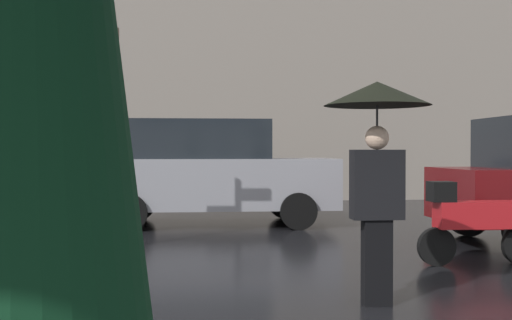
% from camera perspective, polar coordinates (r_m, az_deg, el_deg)
% --- Properties ---
extents(pedestrian_with_umbrella, '(0.95, 0.95, 1.99)m').
position_cam_1_polar(pedestrian_with_umbrella, '(5.66, 11.00, 2.63)').
color(pedestrian_with_umbrella, black).
rests_on(pedestrian_with_umbrella, ground).
extents(parked_scooter, '(1.51, 0.32, 1.23)m').
position_cam_1_polar(parked_scooter, '(7.97, 19.39, -5.09)').
color(parked_scooter, black).
rests_on(parked_scooter, ground).
extents(parked_car_left, '(4.49, 2.05, 1.94)m').
position_cam_1_polar(parked_car_left, '(11.67, -4.22, -1.07)').
color(parked_car_left, gray).
rests_on(parked_car_left, ground).
extents(street_signpost, '(1.08, 0.08, 3.18)m').
position_cam_1_polar(street_signpost, '(8.67, -16.03, 4.42)').
color(street_signpost, black).
rests_on(street_signpost, ground).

